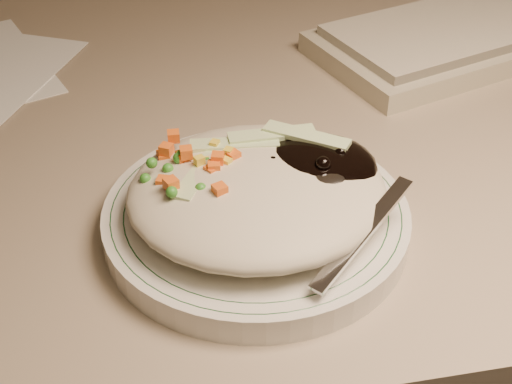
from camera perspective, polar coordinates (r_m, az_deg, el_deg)
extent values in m
cube|color=gray|center=(0.73, 2.92, 5.94)|extent=(1.40, 0.70, 0.04)
cylinder|color=silver|center=(0.54, 0.00, -2.18)|extent=(0.23, 0.23, 0.02)
torus|color=#144723|center=(0.54, 0.00, -1.36)|extent=(0.22, 0.22, 0.00)
torus|color=#144723|center=(0.54, 0.00, -1.36)|extent=(0.20, 0.20, 0.00)
ellipsoid|color=#B9B196|center=(0.52, 0.10, 0.04)|extent=(0.19, 0.18, 0.04)
ellipsoid|color=black|center=(0.54, 4.50, 1.93)|extent=(0.10, 0.09, 0.03)
ellipsoid|color=orange|center=(0.53, -5.07, 0.94)|extent=(0.08, 0.08, 0.02)
sphere|color=black|center=(0.53, 1.35, 2.31)|extent=(0.01, 0.01, 0.01)
sphere|color=black|center=(0.54, 4.24, 2.99)|extent=(0.01, 0.01, 0.01)
sphere|color=black|center=(0.54, 6.80, 3.15)|extent=(0.01, 0.01, 0.01)
sphere|color=black|center=(0.55, 5.69, 3.34)|extent=(0.01, 0.01, 0.01)
sphere|color=black|center=(0.52, 5.38, 2.23)|extent=(0.01, 0.01, 0.01)
sphere|color=black|center=(0.53, 4.16, 2.54)|extent=(0.01, 0.01, 0.01)
sphere|color=black|center=(0.55, 5.02, 3.28)|extent=(0.01, 0.01, 0.01)
cube|color=orange|center=(0.53, -5.61, 3.17)|extent=(0.01, 0.01, 0.01)
cube|color=orange|center=(0.52, -3.57, 1.04)|extent=(0.01, 0.01, 0.01)
cube|color=orange|center=(0.54, -7.18, 3.39)|extent=(0.01, 0.01, 0.01)
cube|color=orange|center=(0.52, -3.08, 2.70)|extent=(0.01, 0.01, 0.01)
cube|color=orange|center=(0.52, -3.37, 1.98)|extent=(0.01, 0.01, 0.01)
cube|color=orange|center=(0.55, -7.38, 2.91)|extent=(0.01, 0.01, 0.01)
cube|color=orange|center=(0.53, -5.86, 2.84)|extent=(0.01, 0.01, 0.01)
cube|color=orange|center=(0.52, -3.55, 1.66)|extent=(0.01, 0.01, 0.01)
cube|color=orange|center=(0.53, -1.85, 2.87)|extent=(0.01, 0.01, 0.01)
cube|color=orange|center=(0.55, -6.62, 4.45)|extent=(0.01, 0.01, 0.01)
cube|color=orange|center=(0.50, -6.82, 0.66)|extent=(0.01, 0.01, 0.01)
cube|color=orange|center=(0.49, -2.92, 0.15)|extent=(0.01, 0.01, 0.01)
cube|color=orange|center=(0.52, -7.43, 0.76)|extent=(0.01, 0.01, 0.01)
cube|color=orange|center=(0.54, -7.26, 2.68)|extent=(0.01, 0.01, 0.01)
sphere|color=#388C28|center=(0.53, -3.54, 2.12)|extent=(0.01, 0.01, 0.01)
sphere|color=#388C28|center=(0.49, -6.76, -0.01)|extent=(0.01, 0.01, 0.01)
sphere|color=#388C28|center=(0.52, -7.06, 1.86)|extent=(0.01, 0.01, 0.01)
sphere|color=#388C28|center=(0.52, -8.35, 2.32)|extent=(0.01, 0.01, 0.01)
sphere|color=#388C28|center=(0.53, -3.93, 2.36)|extent=(0.01, 0.01, 0.01)
sphere|color=#388C28|center=(0.51, -2.71, 0.11)|extent=(0.01, 0.01, 0.01)
sphere|color=#388C28|center=(0.52, -5.11, 1.39)|extent=(0.01, 0.01, 0.01)
sphere|color=#388C28|center=(0.51, -5.62, 0.02)|extent=(0.01, 0.01, 0.01)
sphere|color=#388C28|center=(0.52, -8.85, 1.05)|extent=(0.01, 0.01, 0.01)
sphere|color=#388C28|center=(0.53, -6.01, 2.96)|extent=(0.01, 0.01, 0.01)
sphere|color=#388C28|center=(0.53, -6.23, 2.74)|extent=(0.01, 0.01, 0.01)
sphere|color=#388C28|center=(0.51, -6.83, 0.77)|extent=(0.01, 0.01, 0.01)
sphere|color=#388C28|center=(0.50, -4.44, 0.29)|extent=(0.01, 0.01, 0.01)
sphere|color=#388C28|center=(0.55, -1.72, 3.48)|extent=(0.01, 0.01, 0.01)
cube|color=yellow|center=(0.53, -4.07, 2.35)|extent=(0.01, 0.01, 0.01)
cube|color=yellow|center=(0.52, -2.37, 2.36)|extent=(0.01, 0.01, 0.01)
cube|color=yellow|center=(0.53, -5.26, 2.38)|extent=(0.01, 0.01, 0.01)
cube|color=yellow|center=(0.52, -4.55, 2.50)|extent=(0.01, 0.01, 0.01)
cube|color=yellow|center=(0.52, -5.07, 1.26)|extent=(0.01, 0.01, 0.01)
cube|color=yellow|center=(0.53, -2.23, 3.18)|extent=(0.01, 0.01, 0.01)
cube|color=yellow|center=(0.54, -3.33, 3.78)|extent=(0.01, 0.01, 0.01)
cube|color=yellow|center=(0.52, -4.03, 1.30)|extent=(0.01, 0.01, 0.01)
cube|color=#B2D18C|center=(0.54, -1.73, 3.84)|extent=(0.07, 0.02, 0.00)
cube|color=#B2D18C|center=(0.55, 1.27, 4.61)|extent=(0.07, 0.02, 0.00)
cube|color=#B2D18C|center=(0.52, -4.47, 1.51)|extent=(0.05, 0.07, 0.00)
cube|color=#B2D18C|center=(0.55, 4.06, 4.48)|extent=(0.06, 0.05, 0.00)
ellipsoid|color=silver|center=(0.52, 5.47, 1.31)|extent=(0.06, 0.06, 0.01)
cube|color=silver|center=(0.49, 8.58, -3.23)|extent=(0.09, 0.08, 0.03)
cube|color=#B0A990|center=(0.89, 19.25, 12.35)|extent=(0.49, 0.30, 0.02)
cube|color=beige|center=(0.89, 19.47, 13.30)|extent=(0.45, 0.26, 0.01)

